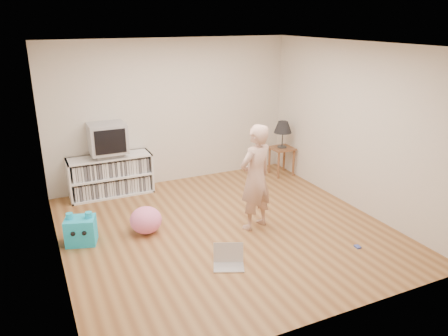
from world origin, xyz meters
name	(u,v)px	position (x,y,z in m)	size (l,w,h in m)	color
ground	(225,229)	(0.00, 0.00, 0.00)	(4.50, 4.50, 0.00)	brown
walls	(225,143)	(0.00, 0.00, 1.30)	(4.52, 4.52, 2.60)	beige
ceiling	(225,45)	(0.00, 0.00, 2.60)	(4.50, 4.50, 0.01)	white
media_unit	(111,175)	(-1.22, 2.04, 0.35)	(1.40, 0.45, 0.70)	white
dvd_deck	(109,154)	(-1.22, 2.02, 0.73)	(0.45, 0.35, 0.07)	gray
crt_tv	(107,138)	(-1.22, 2.02, 1.02)	(0.60, 0.53, 0.50)	#9F9FA4
side_table	(282,154)	(1.99, 1.65, 0.42)	(0.42, 0.42, 0.55)	brown
table_lamp	(283,128)	(1.99, 1.65, 0.94)	(0.34, 0.34, 0.52)	#333333
person	(255,178)	(0.42, -0.12, 0.78)	(0.57, 0.37, 1.55)	tan
laptop	(229,260)	(-0.37, -0.89, 0.07)	(0.46, 0.42, 0.26)	silver
playing_cards	(358,247)	(1.39, -1.24, 0.01)	(0.07, 0.09, 0.02)	#3E4FA7
plush_blue	(81,230)	(-1.95, 0.45, 0.19)	(0.47, 0.41, 0.46)	#17B3E1
plush_pink	(146,220)	(-1.06, 0.39, 0.19)	(0.45, 0.45, 0.39)	pink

